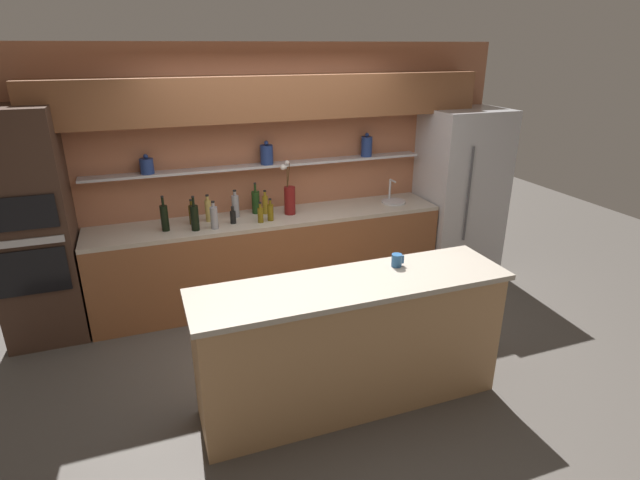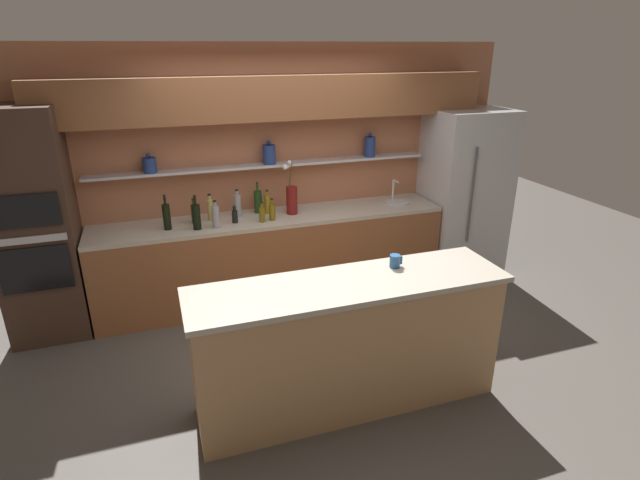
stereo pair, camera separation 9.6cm
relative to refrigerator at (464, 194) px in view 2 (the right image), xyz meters
The scene contains 20 objects.
ground_plane 2.65m from the refrigerator, 151.00° to the right, with size 12.00×12.00×0.00m, color #4C4742.
back_wall_unit 2.27m from the refrigerator, behind, with size 5.20×0.44×2.60m.
back_counter_unit 2.32m from the refrigerator, behind, with size 3.62×0.62×0.92m.
island_counter 2.87m from the refrigerator, 139.83° to the right, with size 2.30×0.61×1.02m.
refrigerator is the anchor object (origin of this frame).
oven_tower 4.43m from the refrigerator, behind, with size 0.67×0.64×2.11m.
flower_vase 2.06m from the refrigerator, behind, with size 0.14×0.14×0.55m.
sink_fixture 0.85m from the refrigerator, behind, with size 0.27×0.27×0.25m.
bottle_spirit_0 2.61m from the refrigerator, behind, with size 0.07×0.07×0.28m.
bottle_oil_1 2.30m from the refrigerator, behind, with size 0.06×0.06×0.25m.
bottle_wine_2 2.39m from the refrigerator, behind, with size 0.08×0.08×0.33m.
bottle_wine_3 3.04m from the refrigerator, behind, with size 0.08×0.08×0.34m.
bottle_sauce_4 2.67m from the refrigerator, behind, with size 0.06×0.06×0.17m.
bottle_oil_5 2.30m from the refrigerator, behind, with size 0.06×0.06×0.23m.
bottle_oil_6 2.41m from the refrigerator, behind, with size 0.06×0.06×0.21m.
bottle_spirit_7 2.87m from the refrigerator, behind, with size 0.07×0.07×0.27m.
bottle_wine_8 3.31m from the refrigerator, behind, with size 0.07×0.07×0.34m.
bottle_oil_9 3.05m from the refrigerator, behind, with size 0.06×0.06×0.25m.
bottle_spirit_10 2.89m from the refrigerator, behind, with size 0.06×0.06×0.28m.
coffee_mug 2.44m from the refrigerator, 135.88° to the right, with size 0.10×0.08×0.10m.
Camera 2 is at (-1.21, -3.53, 2.57)m, focal length 28.00 mm.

